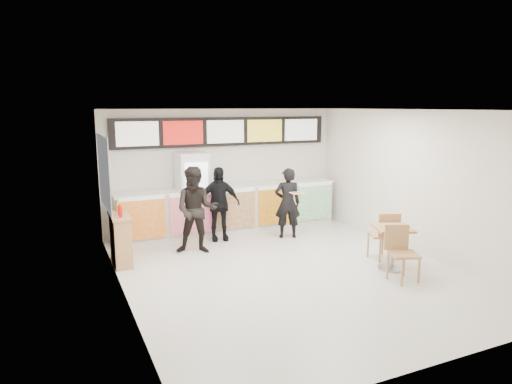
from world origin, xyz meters
TOP-DOWN VIEW (x-y plane):
  - floor at (0.00, 0.00)m, footprint 7.00×7.00m
  - ceiling at (0.00, 0.00)m, footprint 7.00×7.00m
  - wall_back at (0.00, 3.50)m, footprint 6.00×0.00m
  - wall_left at (-3.00, 0.00)m, footprint 0.00×7.00m
  - wall_right at (3.00, 0.00)m, footprint 0.00×7.00m
  - service_counter at (0.00, 3.09)m, footprint 5.56×0.77m
  - menu_board at (0.00, 3.41)m, footprint 5.50×0.14m
  - drinks_fridge at (-0.93, 3.11)m, footprint 0.70×0.67m
  - mirror_panel at (-2.99, 2.45)m, footprint 0.01×2.00m
  - customer_main at (1.03, 2.04)m, footprint 0.70×0.58m
  - customer_left at (-1.25, 1.83)m, footprint 1.09×0.99m
  - customer_mid at (-0.52, 2.52)m, footprint 1.06×0.58m
  - pizza_slice at (1.03, 1.59)m, footprint 0.36×0.36m
  - cafe_table at (1.83, -0.67)m, footprint 1.05×1.73m
  - condiment_ledge at (-2.82, 1.75)m, footprint 0.36×0.89m

SIDE VIEW (x-z plane):
  - floor at x=0.00m, z-range 0.00..0.00m
  - condiment_ledge at x=-2.82m, z-range -0.08..1.10m
  - service_counter at x=0.00m, z-range 0.00..1.14m
  - cafe_table at x=1.83m, z-range 0.08..1.07m
  - customer_main at x=1.03m, z-range 0.00..1.66m
  - customer_mid at x=-0.52m, z-range 0.00..1.71m
  - customer_left at x=-1.25m, z-range 0.00..1.84m
  - drinks_fridge at x=-0.93m, z-range 0.00..2.00m
  - pizza_slice at x=1.03m, z-range 1.15..1.17m
  - wall_back at x=0.00m, z-range -1.50..4.50m
  - wall_left at x=-3.00m, z-range -2.00..5.00m
  - wall_right at x=3.00m, z-range -2.00..5.00m
  - mirror_panel at x=-2.99m, z-range 1.00..2.50m
  - menu_board at x=0.00m, z-range 2.10..2.80m
  - ceiling at x=0.00m, z-range 3.00..3.00m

